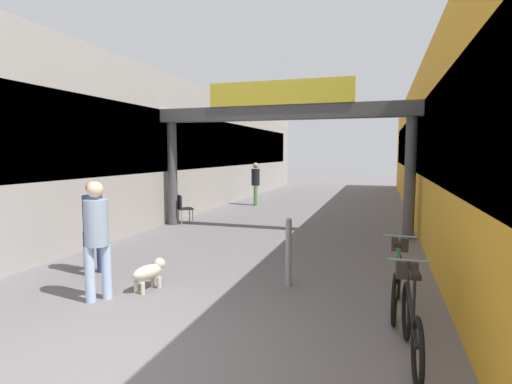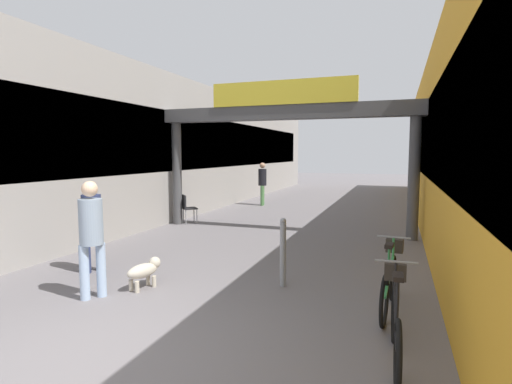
{
  "view_description": "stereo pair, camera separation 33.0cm",
  "coord_description": "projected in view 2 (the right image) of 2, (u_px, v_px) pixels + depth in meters",
  "views": [
    {
      "loc": [
        2.66,
        -3.2,
        2.17
      ],
      "look_at": [
        0.0,
        5.25,
        1.3
      ],
      "focal_mm": 28.0,
      "sensor_mm": 36.0,
      "label": 1
    },
    {
      "loc": [
        2.98,
        -3.09,
        2.17
      ],
      "look_at": [
        0.0,
        5.25,
        1.3
      ],
      "focal_mm": 28.0,
      "sensor_mm": 36.0,
      "label": 2
    }
  ],
  "objects": [
    {
      "name": "dog_on_leash",
      "position": [
        145.0,
        270.0,
        6.4
      ],
      "size": [
        0.39,
        0.67,
        0.47
      ],
      "color": "beige",
      "rests_on": "ground_plane"
    },
    {
      "name": "bicycle_black_nearest",
      "position": [
        396.0,
        318.0,
        4.19
      ],
      "size": [
        0.46,
        1.69,
        0.98
      ],
      "color": "black",
      "rests_on": "ground_plane"
    },
    {
      "name": "bollard_post_metal",
      "position": [
        283.0,
        252.0,
        6.46
      ],
      "size": [
        0.1,
        0.1,
        1.13
      ],
      "color": "gray",
      "rests_on": "ground_plane"
    },
    {
      "name": "pedestrian_with_dog",
      "position": [
        91.0,
        232.0,
        5.89
      ],
      "size": [
        0.47,
        0.47,
        1.76
      ],
      "color": "#A5BFE0",
      "rests_on": "ground_plane"
    },
    {
      "name": "bicycle_green_second",
      "position": [
        390.0,
        279.0,
        5.5
      ],
      "size": [
        0.46,
        1.69,
        0.98
      ],
      "color": "black",
      "rests_on": "ground_plane"
    },
    {
      "name": "cafe_chair_black_nearer",
      "position": [
        187.0,
        206.0,
        12.24
      ],
      "size": [
        0.57,
        0.57,
        0.89
      ],
      "color": "gray",
      "rests_on": "ground_plane"
    },
    {
      "name": "arcade_sign_gateway",
      "position": [
        283.0,
        126.0,
        10.83
      ],
      "size": [
        7.4,
        0.47,
        4.09
      ],
      "color": "#4C4C4F",
      "rests_on": "ground_plane"
    },
    {
      "name": "storefront_left",
      "position": [
        184.0,
        150.0,
        15.9
      ],
      "size": [
        3.0,
        26.0,
        4.6
      ],
      "color": "#9E9993",
      "rests_on": "ground_plane"
    },
    {
      "name": "storefront_right",
      "position": [
        471.0,
        149.0,
        12.49
      ],
      "size": [
        3.0,
        26.0,
        4.6
      ],
      "color": "gold",
      "rests_on": "ground_plane"
    },
    {
      "name": "pedestrian_companion",
      "position": [
        92.0,
        220.0,
        7.22
      ],
      "size": [
        0.45,
        0.45,
        1.67
      ],
      "color": "navy",
      "rests_on": "ground_plane"
    },
    {
      "name": "ground_plane",
      "position": [
        85.0,
        364.0,
        4.11
      ],
      "size": [
        80.0,
        80.0,
        0.0
      ],
      "primitive_type": "plane",
      "color": "slate"
    },
    {
      "name": "pedestrian_carrying_crate",
      "position": [
        262.0,
        181.0,
        16.53
      ],
      "size": [
        0.41,
        0.41,
        1.77
      ],
      "color": "#4C7F47",
      "rests_on": "ground_plane"
    }
  ]
}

